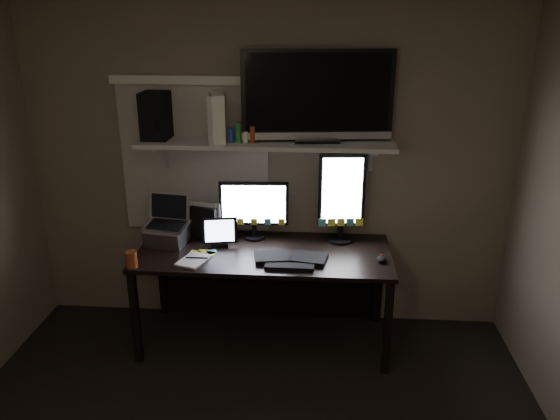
# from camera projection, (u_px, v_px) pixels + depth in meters

# --- Properties ---
(back_wall) EXTENTS (3.60, 0.00, 3.60)m
(back_wall) POSITION_uv_depth(u_px,v_px,m) (268.00, 167.00, 4.05)
(back_wall) COLOR #695C4B
(back_wall) RESTS_ON floor
(window_blinds) EXTENTS (1.10, 0.02, 1.10)m
(window_blinds) POSITION_uv_depth(u_px,v_px,m) (195.00, 159.00, 4.06)
(window_blinds) COLOR beige
(window_blinds) RESTS_ON back_wall
(desk) EXTENTS (1.80, 0.75, 0.73)m
(desk) POSITION_uv_depth(u_px,v_px,m) (266.00, 266.00, 4.06)
(desk) COLOR black
(desk) RESTS_ON floor
(wall_shelf) EXTENTS (1.80, 0.35, 0.03)m
(wall_shelf) POSITION_uv_depth(u_px,v_px,m) (266.00, 144.00, 3.82)
(wall_shelf) COLOR beige
(wall_shelf) RESTS_ON back_wall
(monitor_landscape) EXTENTS (0.51, 0.08, 0.45)m
(monitor_landscape) POSITION_uv_depth(u_px,v_px,m) (254.00, 210.00, 4.03)
(monitor_landscape) COLOR black
(monitor_landscape) RESTS_ON desk
(monitor_portrait) EXTENTS (0.34, 0.09, 0.68)m
(monitor_portrait) POSITION_uv_depth(u_px,v_px,m) (341.00, 197.00, 3.94)
(monitor_portrait) COLOR black
(monitor_portrait) RESTS_ON desk
(keyboard) EXTENTS (0.51, 0.20, 0.03)m
(keyboard) POSITION_uv_depth(u_px,v_px,m) (291.00, 258.00, 3.74)
(keyboard) COLOR black
(keyboard) RESTS_ON desk
(mouse) EXTENTS (0.08, 0.11, 0.04)m
(mouse) POSITION_uv_depth(u_px,v_px,m) (382.00, 259.00, 3.72)
(mouse) COLOR black
(mouse) RESTS_ON desk
(notepad) EXTENTS (0.23, 0.27, 0.01)m
(notepad) POSITION_uv_depth(u_px,v_px,m) (193.00, 260.00, 3.72)
(notepad) COLOR silver
(notepad) RESTS_ON desk
(tablet) EXTENTS (0.26, 0.15, 0.22)m
(tablet) POSITION_uv_depth(u_px,v_px,m) (220.00, 232.00, 3.93)
(tablet) COLOR black
(tablet) RESTS_ON desk
(file_sorter) EXTENTS (0.22, 0.15, 0.26)m
(file_sorter) POSITION_uv_depth(u_px,v_px,m) (206.00, 220.00, 4.09)
(file_sorter) COLOR black
(file_sorter) RESTS_ON desk
(laptop) EXTENTS (0.35, 0.30, 0.35)m
(laptop) POSITION_uv_depth(u_px,v_px,m) (166.00, 221.00, 3.94)
(laptop) COLOR #BAB9BE
(laptop) RESTS_ON desk
(cup) EXTENTS (0.10, 0.10, 0.11)m
(cup) POSITION_uv_depth(u_px,v_px,m) (132.00, 259.00, 3.62)
(cup) COLOR #90381A
(cup) RESTS_ON desk
(sticky_notes) EXTENTS (0.34, 0.27, 0.00)m
(sticky_notes) POSITION_uv_depth(u_px,v_px,m) (208.00, 254.00, 3.83)
(sticky_notes) COLOR #EEEE40
(sticky_notes) RESTS_ON desk
(tv) EXTENTS (1.05, 0.30, 0.62)m
(tv) POSITION_uv_depth(u_px,v_px,m) (317.00, 96.00, 3.71)
(tv) COLOR black
(tv) RESTS_ON wall_shelf
(game_console) EXTENTS (0.15, 0.29, 0.33)m
(game_console) POSITION_uv_depth(u_px,v_px,m) (218.00, 117.00, 3.78)
(game_console) COLOR silver
(game_console) RESTS_ON wall_shelf
(speaker) EXTENTS (0.18, 0.22, 0.33)m
(speaker) POSITION_uv_depth(u_px,v_px,m) (156.00, 116.00, 3.83)
(speaker) COLOR black
(speaker) RESTS_ON wall_shelf
(bottles) EXTENTS (0.21, 0.07, 0.13)m
(bottles) POSITION_uv_depth(u_px,v_px,m) (238.00, 133.00, 3.75)
(bottles) COLOR #A50F0C
(bottles) RESTS_ON wall_shelf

